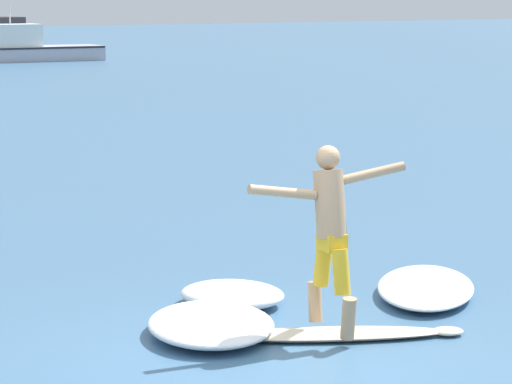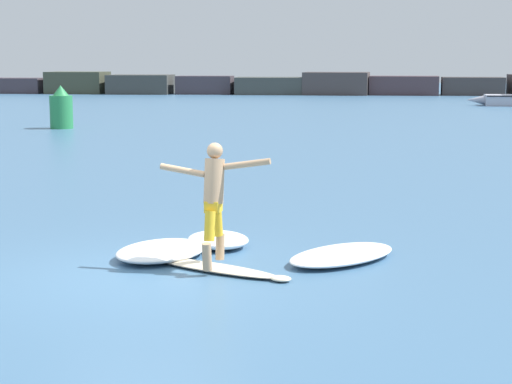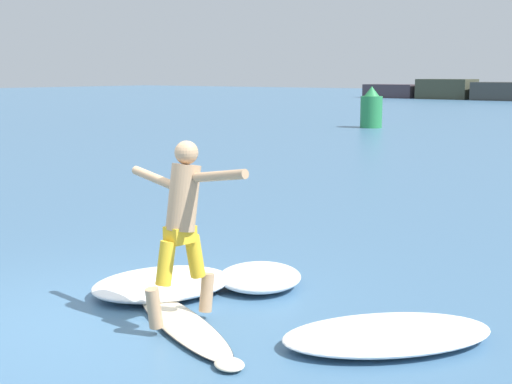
# 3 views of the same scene
# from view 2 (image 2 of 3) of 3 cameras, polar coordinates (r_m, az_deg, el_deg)

# --- Properties ---
(ground_plane) EXTENTS (200.00, 200.00, 0.00)m
(ground_plane) POSITION_cam_2_polar(r_m,az_deg,el_deg) (11.93, -7.51, -5.61)
(ground_plane) COLOR #40688C
(rock_jetty_breakwater) EXTENTS (50.44, 4.55, 1.88)m
(rock_jetty_breakwater) POSITION_cam_2_polar(r_m,az_deg,el_deg) (73.58, 0.81, 7.17)
(rock_jetty_breakwater) COLOR #40373D
(rock_jetty_breakwater) RESTS_ON ground
(surfboard) EXTENTS (2.27, 1.40, 0.21)m
(surfboard) POSITION_cam_2_polar(r_m,az_deg,el_deg) (12.15, -2.68, -5.09)
(surfboard) COLOR beige
(surfboard) RESTS_ON ground
(surfer) EXTENTS (1.61, 0.85, 1.74)m
(surfer) POSITION_cam_2_polar(r_m,az_deg,el_deg) (12.00, -2.82, -0.13)
(surfer) COLOR tan
(surfer) RESTS_ON surfboard
(channel_marker_buoy) EXTENTS (0.98, 0.98, 1.86)m
(channel_marker_buoy) POSITION_cam_2_polar(r_m,az_deg,el_deg) (37.97, -12.86, 5.40)
(channel_marker_buoy) COLOR #288447
(channel_marker_buoy) RESTS_ON ground
(wave_foam_at_tail) EXTENTS (2.07, 2.18, 0.18)m
(wave_foam_at_tail) POSITION_cam_2_polar(r_m,az_deg,el_deg) (12.79, 5.76, -4.18)
(wave_foam_at_tail) COLOR white
(wave_foam_at_tail) RESTS_ON ground
(wave_foam_at_nose) EXTENTS (1.74, 1.94, 0.22)m
(wave_foam_at_nose) POSITION_cam_2_polar(r_m,az_deg,el_deg) (12.97, -6.34, -3.91)
(wave_foam_at_nose) COLOR white
(wave_foam_at_nose) RESTS_ON ground
(wave_foam_beside) EXTENTS (1.37, 1.43, 0.23)m
(wave_foam_beside) POSITION_cam_2_polar(r_m,az_deg,el_deg) (13.65, -2.55, -3.21)
(wave_foam_beside) COLOR white
(wave_foam_beside) RESTS_ON ground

